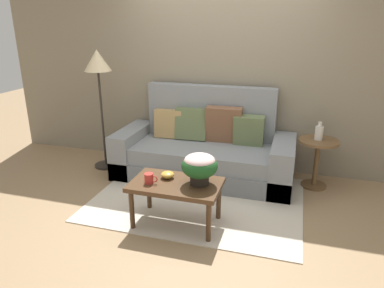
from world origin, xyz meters
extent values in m
plane|color=#997A56|center=(0.00, 0.00, 0.00)|extent=(14.00, 14.00, 0.00)
cube|color=gray|center=(0.00, 1.31, 1.34)|extent=(6.40, 0.12, 2.68)
cube|color=beige|center=(0.00, 0.15, 0.01)|extent=(2.32, 1.73, 0.01)
cube|color=slate|center=(-0.10, 0.75, 0.12)|extent=(2.25, 0.92, 0.24)
cube|color=gray|center=(-0.10, 0.73, 0.34)|extent=(1.71, 0.83, 0.20)
cube|color=gray|center=(-0.10, 1.13, 0.68)|extent=(1.71, 0.17, 0.92)
cube|color=gray|center=(-1.09, 0.75, 0.29)|extent=(0.27, 0.92, 0.58)
cube|color=gray|center=(0.89, 0.75, 0.29)|extent=(0.27, 0.92, 0.58)
cube|color=brown|center=(0.11, 0.98, 0.67)|extent=(0.47, 0.19, 0.47)
cube|color=#607047|center=(-0.32, 0.98, 0.65)|extent=(0.43, 0.22, 0.44)
cube|color=#607047|center=(0.44, 0.96, 0.63)|extent=(0.38, 0.20, 0.39)
cube|color=tan|center=(-0.64, 0.97, 0.63)|extent=(0.39, 0.21, 0.39)
cylinder|color=#442D1B|center=(-0.45, -0.62, 0.20)|extent=(0.05, 0.05, 0.41)
cylinder|color=#442D1B|center=(0.32, -0.62, 0.20)|extent=(0.05, 0.05, 0.41)
cylinder|color=#442D1B|center=(-0.45, -0.20, 0.20)|extent=(0.05, 0.05, 0.41)
cylinder|color=#442D1B|center=(0.32, -0.20, 0.20)|extent=(0.05, 0.05, 0.41)
cube|color=#4C331E|center=(-0.07, -0.41, 0.43)|extent=(0.88, 0.53, 0.04)
cylinder|color=brown|center=(1.28, 0.89, 0.01)|extent=(0.30, 0.30, 0.03)
cylinder|color=brown|center=(1.28, 0.89, 0.30)|extent=(0.06, 0.06, 0.55)
cylinder|color=brown|center=(1.28, 0.89, 0.59)|extent=(0.47, 0.47, 0.03)
cylinder|color=#2D2823|center=(-1.50, 0.72, 0.01)|extent=(0.31, 0.31, 0.03)
cylinder|color=#2D2823|center=(-1.50, 0.72, 0.68)|extent=(0.03, 0.03, 1.29)
cone|color=beige|center=(-1.50, 0.72, 1.46)|extent=(0.35, 0.35, 0.27)
cylinder|color=black|center=(0.16, -0.36, 0.51)|extent=(0.18, 0.18, 0.11)
ellipsoid|color=#1E5123|center=(0.16, -0.36, 0.64)|extent=(0.35, 0.35, 0.23)
ellipsoid|color=beige|center=(0.16, -0.36, 0.69)|extent=(0.29, 0.29, 0.12)
cylinder|color=red|center=(-0.31, -0.49, 0.50)|extent=(0.09, 0.09, 0.10)
torus|color=red|center=(-0.26, -0.49, 0.50)|extent=(0.07, 0.01, 0.07)
cylinder|color=gold|center=(-0.18, -0.33, 0.46)|extent=(0.05, 0.05, 0.02)
ellipsoid|color=gold|center=(-0.18, -0.33, 0.49)|extent=(0.13, 0.13, 0.06)
cylinder|color=silver|center=(1.27, 0.90, 0.68)|extent=(0.09, 0.09, 0.16)
cylinder|color=silver|center=(1.27, 0.90, 0.79)|extent=(0.04, 0.04, 0.05)
camera|label=1|loc=(0.98, -3.34, 1.94)|focal=33.10mm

